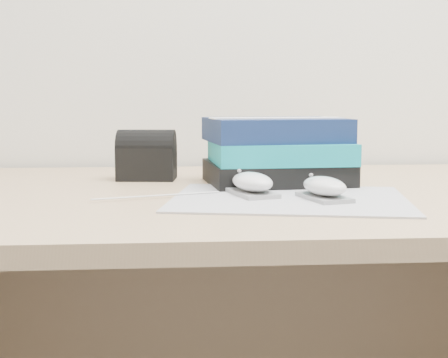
{
  "coord_description": "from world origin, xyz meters",
  "views": [
    {
      "loc": [
        -0.18,
        0.48,
        0.9
      ],
      "look_at": [
        -0.11,
        1.43,
        0.77
      ],
      "focal_mm": 50.0,
      "sensor_mm": 36.0,
      "label": 1
    }
  ],
  "objects": [
    {
      "name": "desk",
      "position": [
        0.0,
        1.64,
        0.5
      ],
      "size": [
        1.6,
        0.8,
        0.73
      ],
      "color": "#A4815B",
      "rests_on": "ground"
    },
    {
      "name": "mouse_front",
      "position": [
        0.06,
        1.45,
        0.75
      ],
      "size": [
        0.08,
        0.11,
        0.04
      ],
      "color": "gray",
      "rests_on": "mousepad"
    },
    {
      "name": "book_stack",
      "position": [
        0.01,
        1.66,
        0.79
      ],
      "size": [
        0.28,
        0.23,
        0.13
      ],
      "color": "black",
      "rests_on": "desk"
    },
    {
      "name": "usb_cable",
      "position": [
        -0.21,
        1.5,
        0.73
      ],
      "size": [
        0.21,
        0.07,
        0.0
      ],
      "primitive_type": "cylinder",
      "rotation": [
        0.0,
        1.57,
        0.31
      ],
      "color": "silver",
      "rests_on": "mousepad"
    },
    {
      "name": "pouch",
      "position": [
        -0.24,
        1.74,
        0.78
      ],
      "size": [
        0.12,
        0.09,
        0.1
      ],
      "color": "black",
      "rests_on": "desk"
    },
    {
      "name": "mouse_rear",
      "position": [
        -0.05,
        1.5,
        0.75
      ],
      "size": [
        0.09,
        0.12,
        0.04
      ],
      "color": "gray",
      "rests_on": "mousepad"
    },
    {
      "name": "mousepad",
      "position": [
        0.0,
        1.47,
        0.73
      ],
      "size": [
        0.43,
        0.36,
        0.0
      ],
      "primitive_type": "cube",
      "rotation": [
        0.0,
        0.0,
        -0.19
      ],
      "color": "gray",
      "rests_on": "desk"
    }
  ]
}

